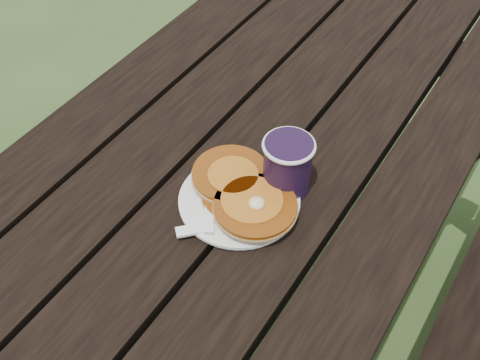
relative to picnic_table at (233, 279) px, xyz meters
The scene contains 7 objects.
ground 0.37m from the picnic_table, ahead, with size 60.00×60.00×0.00m, color #30481F.
picnic_table is the anchor object (origin of this frame).
plate 0.40m from the picnic_table, 47.83° to the right, with size 0.20×0.20×0.01m, color white.
pancake_stack 0.42m from the picnic_table, 43.64° to the right, with size 0.21×0.18×0.04m.
knife 0.42m from the picnic_table, 57.06° to the right, with size 0.02×0.18×0.01m, color white.
fork 0.42m from the picnic_table, 73.46° to the right, with size 0.03×0.16×0.01m, color white, non-canonical shape.
coffee_cup 0.46m from the picnic_table, ahead, with size 0.09×0.09×0.11m.
Camera 1 is at (0.43, -0.64, 1.54)m, focal length 45.00 mm.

